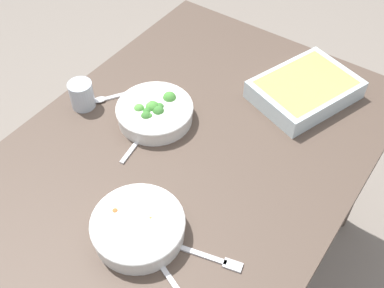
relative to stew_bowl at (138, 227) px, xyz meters
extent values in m
plane|color=slate|center=(0.31, 0.06, -0.77)|extent=(6.00, 6.00, 0.00)
cube|color=#4C3D33|center=(0.31, 0.06, -0.05)|extent=(1.20, 0.90, 0.04)
cylinder|color=#4C3D33|center=(0.85, -0.33, -0.42)|extent=(0.06, 0.06, 0.70)
cylinder|color=#4C3D33|center=(0.85, 0.45, -0.42)|extent=(0.06, 0.06, 0.70)
cylinder|color=silver|center=(0.00, 0.00, 0.00)|extent=(0.22, 0.22, 0.05)
torus|color=silver|center=(0.00, 0.00, 0.02)|extent=(0.22, 0.22, 0.01)
cylinder|color=olive|center=(0.00, 0.00, 0.00)|extent=(0.18, 0.18, 0.03)
sphere|color=olive|center=(-0.01, 0.01, 0.02)|extent=(0.01, 0.01, 0.01)
sphere|color=olive|center=(0.03, -0.02, 0.02)|extent=(0.02, 0.02, 0.02)
sphere|color=olive|center=(-0.02, 0.05, 0.02)|extent=(0.02, 0.02, 0.02)
sphere|color=#C66633|center=(-0.01, 0.06, 0.02)|extent=(0.02, 0.02, 0.02)
cylinder|color=silver|center=(0.33, 0.21, -0.01)|extent=(0.22, 0.22, 0.05)
torus|color=silver|center=(0.33, 0.21, 0.01)|extent=(0.23, 0.23, 0.01)
cylinder|color=#8CB272|center=(0.33, 0.21, 0.00)|extent=(0.18, 0.18, 0.02)
sphere|color=#478C38|center=(0.33, 0.22, 0.01)|extent=(0.03, 0.03, 0.03)
sphere|color=#478C38|center=(0.29, 0.20, 0.01)|extent=(0.02, 0.02, 0.02)
sphere|color=#478C38|center=(0.33, 0.21, 0.02)|extent=(0.04, 0.04, 0.04)
sphere|color=#569E42|center=(0.34, 0.21, 0.01)|extent=(0.03, 0.03, 0.03)
sphere|color=#3D7A33|center=(0.32, 0.19, 0.02)|extent=(0.03, 0.03, 0.03)
sphere|color=#569E42|center=(0.30, 0.24, 0.01)|extent=(0.03, 0.03, 0.03)
sphere|color=#478C38|center=(0.39, 0.20, 0.02)|extent=(0.04, 0.04, 0.04)
sphere|color=#3D7A33|center=(0.30, 0.22, 0.01)|extent=(0.03, 0.03, 0.03)
sphere|color=#478C38|center=(0.33, 0.20, 0.01)|extent=(0.02, 0.02, 0.02)
sphere|color=#3D7A33|center=(0.29, 0.21, 0.01)|extent=(0.03, 0.03, 0.03)
sphere|color=#3D7A33|center=(0.34, 0.20, 0.01)|extent=(0.03, 0.03, 0.03)
sphere|color=#569E42|center=(0.33, 0.22, 0.01)|extent=(0.03, 0.03, 0.03)
cube|color=silver|center=(0.67, -0.11, 0.00)|extent=(0.36, 0.31, 0.06)
cube|color=#DBAD56|center=(0.67, -0.11, 0.01)|extent=(0.31, 0.27, 0.04)
cylinder|color=#B2BCC6|center=(0.25, 0.42, 0.01)|extent=(0.07, 0.07, 0.08)
cylinder|color=black|center=(0.25, 0.42, 0.00)|extent=(0.06, 0.06, 0.05)
cube|color=silver|center=(-0.05, -0.13, -0.03)|extent=(0.06, 0.13, 0.01)
ellipsoid|color=silver|center=(-0.02, -0.05, -0.03)|extent=(0.04, 0.05, 0.01)
cube|color=silver|center=(0.21, 0.19, -0.03)|extent=(0.14, 0.03, 0.01)
ellipsoid|color=silver|center=(0.30, 0.20, -0.03)|extent=(0.04, 0.03, 0.01)
cube|color=silver|center=(0.36, 0.35, -0.03)|extent=(0.12, 0.09, 0.01)
ellipsoid|color=silver|center=(0.29, 0.39, -0.03)|extent=(0.05, 0.04, 0.01)
cube|color=silver|center=(0.04, -0.15, -0.03)|extent=(0.05, 0.14, 0.01)
cube|color=silver|center=(0.06, -0.23, -0.03)|extent=(0.03, 0.05, 0.01)
camera|label=1|loc=(-0.41, -0.44, 0.95)|focal=44.11mm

